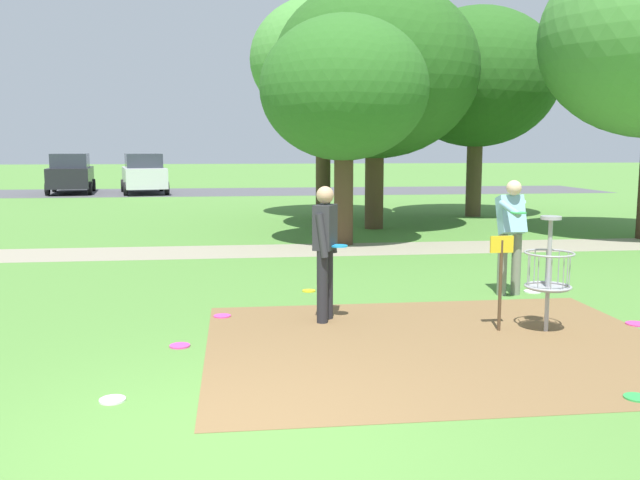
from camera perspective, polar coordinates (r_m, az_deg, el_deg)
ground_plane at (r=5.42m, az=-7.71°, el=-16.28°), size 160.00×160.00×0.00m
dirt_tee_pad at (r=7.87m, az=9.95°, el=-8.55°), size 5.19×4.16×0.01m
disc_golf_basket at (r=8.56m, az=18.04°, el=-2.33°), size 0.98×0.58×1.39m
player_foreground_watching at (r=8.60m, az=0.44°, el=-0.46°), size 0.45×0.49×1.71m
player_throwing at (r=10.48m, az=15.55°, el=0.85°), size 0.46×1.12×1.71m
frisbee_near_basket at (r=6.41m, az=-16.84°, el=-12.58°), size 0.23×0.23×0.02m
frisbee_by_tee at (r=9.08m, az=-8.11°, el=-6.26°), size 0.22×0.22×0.02m
frisbee_mid_grass at (r=9.46m, az=24.77°, el=-6.34°), size 0.26×0.26×0.02m
frisbee_far_left at (r=10.51m, az=-0.93°, el=-4.23°), size 0.20×0.20×0.02m
frisbee_far_right at (r=7.85m, az=-11.55°, el=-8.58°), size 0.23×0.23×0.02m
frisbee_scattered_a at (r=6.79m, az=24.81°, el=-11.79°), size 0.23×0.23×0.02m
frisbee_scattered_b at (r=10.95m, az=17.21°, el=-4.10°), size 0.26×0.26×0.02m
tree_near_left at (r=21.55m, az=0.26°, el=14.65°), size 4.45×4.45×6.68m
tree_near_right at (r=18.50m, az=4.62°, el=13.81°), size 5.38×5.38×6.44m
tree_mid_center at (r=22.20m, az=12.89°, el=12.97°), size 4.98×4.98×6.40m
tree_mid_right at (r=15.40m, az=2.01°, el=12.39°), size 3.71×3.71×5.03m
parking_lot_strip at (r=33.43m, az=-7.21°, el=3.99°), size 36.00×6.00×0.01m
parked_car_leftmost at (r=34.12m, az=-19.97°, el=5.21°), size 2.39×4.40×1.84m
parked_car_center_left at (r=33.04m, az=-14.40°, el=5.36°), size 2.58×4.47×1.84m
gravel_path at (r=14.56m, az=-7.33°, el=-0.94°), size 40.00×1.80×0.00m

